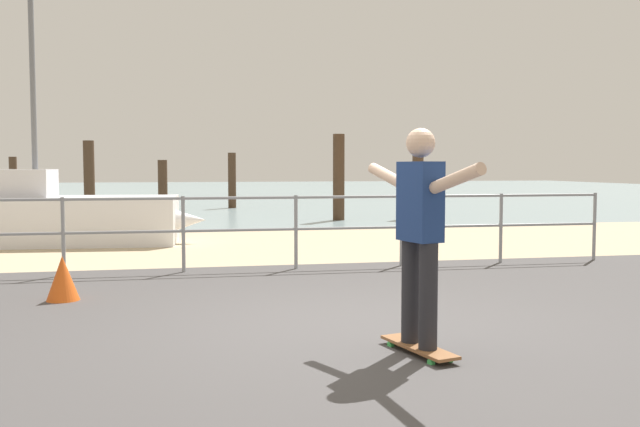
# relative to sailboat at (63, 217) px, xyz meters

# --- Properties ---
(ground_plane) EXTENTS (24.00, 10.00, 0.04)m
(ground_plane) POSITION_rel_sailboat_xyz_m (3.53, -8.43, -0.52)
(ground_plane) COLOR #474444
(ground_plane) RESTS_ON ground
(beach_strip) EXTENTS (24.00, 6.00, 0.04)m
(beach_strip) POSITION_rel_sailboat_xyz_m (3.53, -0.43, -0.52)
(beach_strip) COLOR tan
(beach_strip) RESTS_ON ground
(sea_surface) EXTENTS (72.00, 50.00, 0.04)m
(sea_surface) POSITION_rel_sailboat_xyz_m (3.53, 27.57, -0.52)
(sea_surface) COLOR #849EA3
(sea_surface) RESTS_ON ground
(railing_fence) EXTENTS (12.39, 0.05, 1.05)m
(railing_fence) POSITION_rel_sailboat_xyz_m (2.14, -3.83, 0.17)
(railing_fence) COLOR gray
(railing_fence) RESTS_ON ground
(sailboat) EXTENTS (5.02, 1.72, 5.30)m
(sailboat) POSITION_rel_sailboat_xyz_m (0.00, 0.00, 0.00)
(sailboat) COLOR silver
(sailboat) RESTS_ON ground
(skateboard) EXTENTS (0.39, 0.82, 0.08)m
(skateboard) POSITION_rel_sailboat_xyz_m (3.86, -8.39, -0.46)
(skateboard) COLOR brown
(skateboard) RESTS_ON ground
(skateboarder) EXTENTS (0.44, 1.42, 1.65)m
(skateboarder) POSITION_rel_sailboat_xyz_m (3.86, -8.39, 0.49)
(skateboarder) COLOR #26262B
(skateboarder) RESTS_ON skateboard
(groyne_post_0) EXTENTS (0.25, 0.25, 1.77)m
(groyne_post_0) POSITION_rel_sailboat_xyz_m (-3.22, 10.96, 0.36)
(groyne_post_0) COLOR #422D1E
(groyne_post_0) RESTS_ON ground
(groyne_post_1) EXTENTS (0.36, 0.36, 2.32)m
(groyne_post_1) POSITION_rel_sailboat_xyz_m (-0.84, 11.01, 0.64)
(groyne_post_1) COLOR #422D1E
(groyne_post_1) RESTS_ON ground
(groyne_post_2) EXTENTS (0.34, 0.34, 1.69)m
(groyne_post_2) POSITION_rel_sailboat_xyz_m (1.53, 12.28, 0.32)
(groyne_post_2) COLOR #422D1E
(groyne_post_2) RESTS_ON ground
(groyne_post_3) EXTENTS (0.27, 0.27, 1.93)m
(groyne_post_3) POSITION_rel_sailboat_xyz_m (3.91, 10.80, 0.44)
(groyne_post_3) COLOR #422D1E
(groyne_post_3) RESTS_ON ground
(groyne_post_4) EXTENTS (0.31, 0.31, 2.31)m
(groyne_post_4) POSITION_rel_sailboat_xyz_m (6.28, 4.72, 0.63)
(groyne_post_4) COLOR #422D1E
(groyne_post_4) RESTS_ON ground
(groyne_post_5) EXTENTS (0.31, 0.31, 2.29)m
(groyne_post_5) POSITION_rel_sailboat_xyz_m (8.65, 5.16, 0.62)
(groyne_post_5) COLOR #422D1E
(groyne_post_5) RESTS_ON ground
(traffic_cone) EXTENTS (0.36, 0.36, 0.50)m
(traffic_cone) POSITION_rel_sailboat_xyz_m (0.86, -5.61, -0.27)
(traffic_cone) COLOR #E55919
(traffic_cone) RESTS_ON ground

